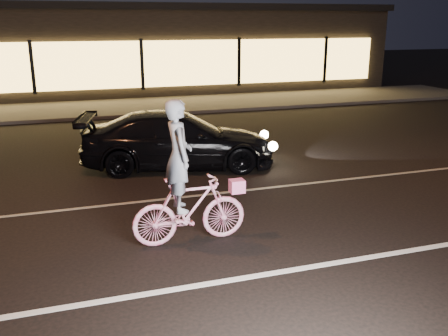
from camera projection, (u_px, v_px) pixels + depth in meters
name	position (u px, v px, depth m)	size (l,w,h in m)	color
ground	(283.00, 226.00, 8.71)	(90.00, 90.00, 0.00)	black
lane_stripe_near	(325.00, 264.00, 7.34)	(60.00, 0.12, 0.01)	silver
lane_stripe_far	(243.00, 190.00, 10.53)	(60.00, 0.10, 0.01)	gray
sidewalk	(151.00, 106.00, 20.53)	(30.00, 4.00, 0.12)	#383533
storefront	(128.00, 47.00, 25.38)	(25.40, 8.42, 4.20)	black
cyclist	(187.00, 194.00, 7.85)	(1.86, 0.64, 2.34)	#F02E76
sedan	(178.00, 140.00, 12.08)	(4.95, 2.88, 1.35)	black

